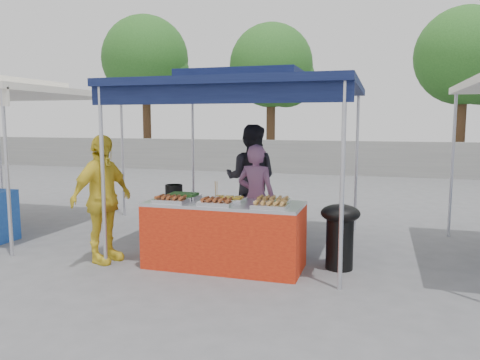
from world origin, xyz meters
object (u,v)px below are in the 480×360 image
(helper_man, at_px, (251,179))
(cooking_pot, at_px, (174,190))
(wok_burner, at_px, (340,231))
(vendor_table, at_px, (224,235))
(vendor_woman, at_px, (256,198))
(customer_person, at_px, (102,199))

(helper_man, bearing_deg, cooking_pot, 64.48)
(cooking_pot, relative_size, wok_burner, 0.29)
(vendor_table, height_order, vendor_woman, vendor_woman)
(cooking_pot, xyz_separation_m, customer_person, (-0.76, -0.62, -0.07))
(helper_man, height_order, customer_person, helper_man)
(vendor_woman, xyz_separation_m, customer_person, (-1.82, -1.11, 0.07))
(vendor_table, height_order, cooking_pot, cooking_pot)
(vendor_table, relative_size, cooking_pot, 8.24)
(vendor_table, relative_size, vendor_woman, 1.29)
(wok_burner, height_order, vendor_woman, vendor_woman)
(cooking_pot, height_order, wok_burner, cooking_pot)
(helper_man, bearing_deg, customer_person, 54.57)
(wok_burner, xyz_separation_m, customer_person, (-3.05, -0.60, 0.36))
(cooking_pot, relative_size, helper_man, 0.13)
(vendor_table, xyz_separation_m, wok_burner, (1.43, 0.35, 0.07))
(vendor_woman, xyz_separation_m, helper_man, (-0.38, 1.10, 0.13))
(vendor_table, bearing_deg, helper_man, 95.47)
(cooking_pot, distance_m, wok_burner, 2.34)
(helper_man, xyz_separation_m, customer_person, (-1.44, -2.21, -0.06))
(cooking_pot, xyz_separation_m, vendor_woman, (1.06, 0.49, -0.14))
(cooking_pot, bearing_deg, helper_man, 66.90)
(vendor_table, height_order, wok_burner, vendor_table)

